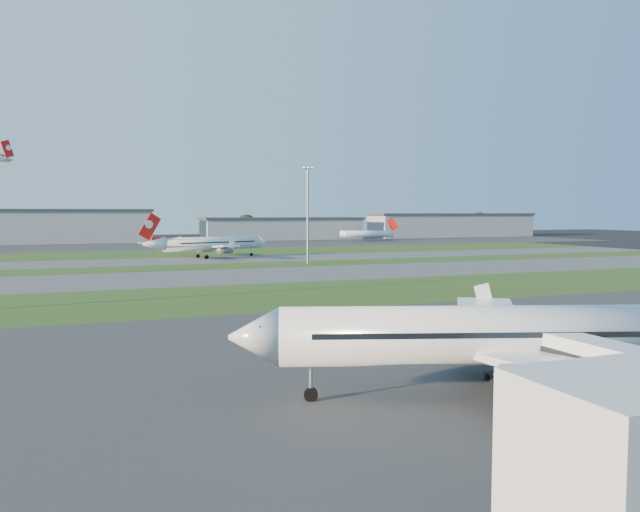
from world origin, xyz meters
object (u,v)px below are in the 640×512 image
mini_jet_near (371,234)px  mini_jet_far (367,234)px  light_mast_centre (308,208)px  airliner_parked (518,337)px  airliner_taxiing (212,244)px  jet_bridge (601,362)px

mini_jet_near → mini_jet_far: bearing=77.9°
mini_jet_far → light_mast_centre: 143.94m
light_mast_centre → mini_jet_near: bearing=57.4°
airliner_parked → mini_jet_near: (101.62, 234.64, -1.34)m
mini_jet_far → airliner_parked: bearing=-87.1°
mini_jet_near → airliner_taxiing: bearing=-148.5°
mini_jet_far → light_mast_centre: light_mast_centre is taller
airliner_parked → light_mast_centre: size_ratio=1.58×
airliner_parked → mini_jet_far: bearing=85.6°
jet_bridge → mini_jet_near: bearing=67.4°
airliner_taxiing → mini_jet_far: 130.40m
airliner_parked → mini_jet_near: 255.71m
airliner_parked → airliner_taxiing: airliner_parked is taller
jet_bridge → mini_jet_near: (100.05, 240.85, -0.73)m
airliner_parked → light_mast_centre: (26.39, 117.03, 10.19)m
airliner_parked → mini_jet_far: size_ratio=1.54×
airliner_parked → light_mast_centre: 120.40m
light_mast_centre → mini_jet_far: bearing=58.3°
airliner_taxiing → light_mast_centre: size_ratio=1.46×
airliner_taxiing → light_mast_centre: (18.94, -32.03, 10.55)m
jet_bridge → light_mast_centre: 126.17m
jet_bridge → airliner_parked: (-1.58, 6.20, 0.62)m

